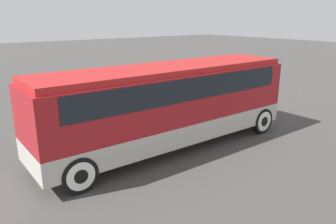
# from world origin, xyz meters

# --- Properties ---
(ground_plane) EXTENTS (120.00, 120.00, 0.00)m
(ground_plane) POSITION_xyz_m (0.00, 0.00, 0.00)
(ground_plane) COLOR #423F3D
(tour_bus) EXTENTS (10.32, 2.63, 3.19)m
(tour_bus) POSITION_xyz_m (0.10, 0.00, 1.93)
(tour_bus) COLOR #B7B2A8
(tour_bus) RESTS_ON ground_plane
(parked_car_near) EXTENTS (4.23, 1.82, 1.48)m
(parked_car_near) POSITION_xyz_m (-1.67, 5.71, 0.73)
(parked_car_near) COLOR #7A6B5B
(parked_car_near) RESTS_ON ground_plane
(parked_car_mid) EXTENTS (4.16, 1.84, 1.30)m
(parked_car_mid) POSITION_xyz_m (3.67, 5.89, 0.65)
(parked_car_mid) COLOR #2D5638
(parked_car_mid) RESTS_ON ground_plane
(parked_car_far) EXTENTS (4.64, 1.84, 1.36)m
(parked_car_far) POSITION_xyz_m (1.65, 8.68, 0.67)
(parked_car_far) COLOR navy
(parked_car_far) RESTS_ON ground_plane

